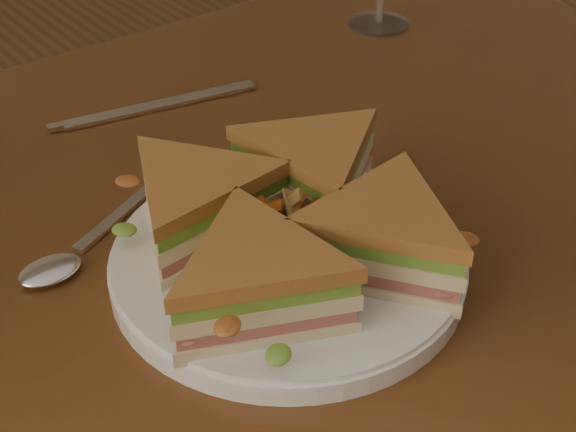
{
  "coord_description": "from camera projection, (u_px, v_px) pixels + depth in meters",
  "views": [
    {
      "loc": [
        -0.29,
        -0.43,
        1.13
      ],
      "look_at": [
        -0.01,
        -0.06,
        0.8
      ],
      "focal_mm": 50.0,
      "sensor_mm": 36.0,
      "label": 1
    }
  ],
  "objects": [
    {
      "name": "crisps_mound",
      "position": [
        288.0,
        226.0,
        0.57
      ],
      "size": [
        0.09,
        0.09,
        0.05
      ],
      "primitive_type": null,
      "color": "#BC5718",
      "rests_on": "plate"
    },
    {
      "name": "sandwich_wedges",
      "position": [
        288.0,
        222.0,
        0.57
      ],
      "size": [
        0.31,
        0.31,
        0.06
      ],
      "color": "beige",
      "rests_on": "plate"
    },
    {
      "name": "table",
      "position": [
        256.0,
        317.0,
        0.7
      ],
      "size": [
        1.2,
        0.8,
        0.75
      ],
      "color": "#3A1E0D",
      "rests_on": "ground"
    },
    {
      "name": "plate",
      "position": [
        288.0,
        262.0,
        0.59
      ],
      "size": [
        0.26,
        0.26,
        0.02
      ],
      "primitive_type": "cylinder",
      "color": "white",
      "rests_on": "table"
    },
    {
      "name": "knife",
      "position": [
        148.0,
        108.0,
        0.8
      ],
      "size": [
        0.21,
        0.05,
        0.0
      ],
      "rotation": [
        0.0,
        0.0,
        -0.19
      ],
      "color": "silver",
      "rests_on": "table"
    },
    {
      "name": "spoon",
      "position": [
        71.0,
        255.0,
        0.61
      ],
      "size": [
        0.17,
        0.09,
        0.01
      ],
      "rotation": [
        0.0,
        0.0,
        0.44
      ],
      "color": "silver",
      "rests_on": "table"
    }
  ]
}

